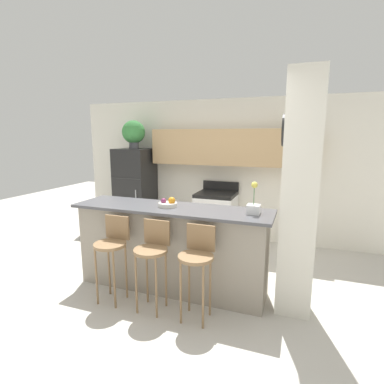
{
  "coord_description": "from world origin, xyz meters",
  "views": [
    {
      "loc": [
        1.47,
        -3.22,
        1.9
      ],
      "look_at": [
        0.0,
        0.75,
        1.1
      ],
      "focal_mm": 28.0,
      "sensor_mm": 36.0,
      "label": 1
    }
  ],
  "objects_px": {
    "bar_stool_mid": "(152,252)",
    "orchid_vase": "(254,206)",
    "refrigerator": "(136,191)",
    "fruit_bowl": "(168,204)",
    "potted_plant_on_fridge": "(134,133)",
    "trash_bin": "(156,229)",
    "bar_stool_left": "(112,246)",
    "stove_range": "(216,217)",
    "bar_stool_right": "(197,258)"
  },
  "relations": [
    {
      "from": "refrigerator",
      "to": "bar_stool_right",
      "type": "xyz_separation_m",
      "value": [
        2.07,
        -2.27,
        -0.17
      ]
    },
    {
      "from": "bar_stool_mid",
      "to": "trash_bin",
      "type": "bearing_deg",
      "value": 116.44
    },
    {
      "from": "fruit_bowl",
      "to": "trash_bin",
      "type": "relative_size",
      "value": 0.59
    },
    {
      "from": "refrigerator",
      "to": "bar_stool_mid",
      "type": "relative_size",
      "value": 1.68
    },
    {
      "from": "bar_stool_left",
      "to": "bar_stool_right",
      "type": "relative_size",
      "value": 1.0
    },
    {
      "from": "stove_range",
      "to": "trash_bin",
      "type": "bearing_deg",
      "value": -167.05
    },
    {
      "from": "bar_stool_right",
      "to": "fruit_bowl",
      "type": "relative_size",
      "value": 4.39
    },
    {
      "from": "bar_stool_left",
      "to": "trash_bin",
      "type": "xyz_separation_m",
      "value": [
        -0.5,
        2.04,
        -0.47
      ]
    },
    {
      "from": "refrigerator",
      "to": "potted_plant_on_fridge",
      "type": "height_order",
      "value": "potted_plant_on_fridge"
    },
    {
      "from": "bar_stool_mid",
      "to": "orchid_vase",
      "type": "relative_size",
      "value": 2.76
    },
    {
      "from": "potted_plant_on_fridge",
      "to": "trash_bin",
      "type": "relative_size",
      "value": 1.38
    },
    {
      "from": "bar_stool_left",
      "to": "bar_stool_mid",
      "type": "bearing_deg",
      "value": 0.0
    },
    {
      "from": "bar_stool_right",
      "to": "trash_bin",
      "type": "bearing_deg",
      "value": 126.84
    },
    {
      "from": "stove_range",
      "to": "orchid_vase",
      "type": "height_order",
      "value": "orchid_vase"
    },
    {
      "from": "bar_stool_right",
      "to": "potted_plant_on_fridge",
      "type": "bearing_deg",
      "value": 132.34
    },
    {
      "from": "bar_stool_right",
      "to": "orchid_vase",
      "type": "height_order",
      "value": "orchid_vase"
    },
    {
      "from": "stove_range",
      "to": "orchid_vase",
      "type": "distance_m",
      "value": 2.11
    },
    {
      "from": "fruit_bowl",
      "to": "bar_stool_mid",
      "type": "bearing_deg",
      "value": -86.26
    },
    {
      "from": "fruit_bowl",
      "to": "orchid_vase",
      "type": "bearing_deg",
      "value": 1.42
    },
    {
      "from": "potted_plant_on_fridge",
      "to": "fruit_bowl",
      "type": "relative_size",
      "value": 2.33
    },
    {
      "from": "trash_bin",
      "to": "potted_plant_on_fridge",
      "type": "bearing_deg",
      "value": 157.02
    },
    {
      "from": "bar_stool_mid",
      "to": "stove_range",
      "type": "bearing_deg",
      "value": 88.26
    },
    {
      "from": "bar_stool_right",
      "to": "orchid_vase",
      "type": "bearing_deg",
      "value": 47.26
    },
    {
      "from": "bar_stool_left",
      "to": "bar_stool_mid",
      "type": "distance_m",
      "value": 0.51
    },
    {
      "from": "bar_stool_left",
      "to": "trash_bin",
      "type": "height_order",
      "value": "bar_stool_left"
    },
    {
      "from": "stove_range",
      "to": "bar_stool_left",
      "type": "relative_size",
      "value": 1.08
    },
    {
      "from": "refrigerator",
      "to": "stove_range",
      "type": "relative_size",
      "value": 1.55
    },
    {
      "from": "bar_stool_left",
      "to": "fruit_bowl",
      "type": "xyz_separation_m",
      "value": [
        0.48,
        0.49,
        0.43
      ]
    },
    {
      "from": "potted_plant_on_fridge",
      "to": "fruit_bowl",
      "type": "xyz_separation_m",
      "value": [
        1.52,
        -1.78,
        -0.87
      ]
    },
    {
      "from": "refrigerator",
      "to": "fruit_bowl",
      "type": "height_order",
      "value": "refrigerator"
    },
    {
      "from": "orchid_vase",
      "to": "fruit_bowl",
      "type": "xyz_separation_m",
      "value": [
        -1.02,
        -0.03,
        -0.05
      ]
    },
    {
      "from": "refrigerator",
      "to": "fruit_bowl",
      "type": "relative_size",
      "value": 7.38
    },
    {
      "from": "bar_stool_mid",
      "to": "fruit_bowl",
      "type": "xyz_separation_m",
      "value": [
        -0.03,
        0.49,
        0.43
      ]
    },
    {
      "from": "stove_range",
      "to": "orchid_vase",
      "type": "bearing_deg",
      "value": -62.58
    },
    {
      "from": "trash_bin",
      "to": "orchid_vase",
      "type": "bearing_deg",
      "value": -37.26
    },
    {
      "from": "bar_stool_right",
      "to": "stove_range",
      "type": "bearing_deg",
      "value": 100.98
    },
    {
      "from": "orchid_vase",
      "to": "trash_bin",
      "type": "xyz_separation_m",
      "value": [
        -2.01,
        1.53,
        -0.95
      ]
    },
    {
      "from": "bar_stool_mid",
      "to": "potted_plant_on_fridge",
      "type": "height_order",
      "value": "potted_plant_on_fridge"
    },
    {
      "from": "bar_stool_right",
      "to": "potted_plant_on_fridge",
      "type": "height_order",
      "value": "potted_plant_on_fridge"
    },
    {
      "from": "bar_stool_mid",
      "to": "orchid_vase",
      "type": "bearing_deg",
      "value": 27.5
    },
    {
      "from": "refrigerator",
      "to": "orchid_vase",
      "type": "distance_m",
      "value": 3.11
    },
    {
      "from": "refrigerator",
      "to": "stove_range",
      "type": "bearing_deg",
      "value": 0.75
    },
    {
      "from": "trash_bin",
      "to": "refrigerator",
      "type": "bearing_deg",
      "value": 157.03
    },
    {
      "from": "bar_stool_left",
      "to": "potted_plant_on_fridge",
      "type": "bearing_deg",
      "value": 114.61
    },
    {
      "from": "orchid_vase",
      "to": "trash_bin",
      "type": "distance_m",
      "value": 2.7
    },
    {
      "from": "bar_stool_mid",
      "to": "refrigerator",
      "type": "bearing_deg",
      "value": 124.39
    },
    {
      "from": "bar_stool_right",
      "to": "orchid_vase",
      "type": "distance_m",
      "value": 0.85
    },
    {
      "from": "bar_stool_mid",
      "to": "fruit_bowl",
      "type": "relative_size",
      "value": 4.39
    },
    {
      "from": "bar_stool_left",
      "to": "potted_plant_on_fridge",
      "type": "relative_size",
      "value": 1.89
    },
    {
      "from": "potted_plant_on_fridge",
      "to": "orchid_vase",
      "type": "height_order",
      "value": "potted_plant_on_fridge"
    }
  ]
}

